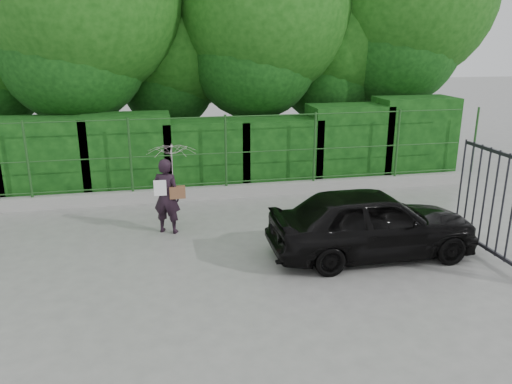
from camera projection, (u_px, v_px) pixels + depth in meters
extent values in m
plane|color=gray|center=(243.00, 278.00, 8.40)|extent=(80.00, 80.00, 0.00)
cube|color=#9E9E99|center=(211.00, 192.00, 12.56)|extent=(14.00, 0.25, 0.30)
cylinder|color=#1F4B1C|center=(27.00, 160.00, 11.44)|extent=(0.06, 0.06, 1.80)
cylinder|color=#1F4B1C|center=(130.00, 155.00, 11.89)|extent=(0.06, 0.06, 1.80)
cylinder|color=#1F4B1C|center=(226.00, 151.00, 12.33)|extent=(0.06, 0.06, 1.80)
cylinder|color=#1F4B1C|center=(315.00, 147.00, 12.78)|extent=(0.06, 0.06, 1.80)
cylinder|color=#1F4B1C|center=(397.00, 143.00, 13.22)|extent=(0.06, 0.06, 1.80)
cylinder|color=#1F4B1C|center=(475.00, 140.00, 13.67)|extent=(0.06, 0.06, 1.80)
cylinder|color=#1F4B1C|center=(211.00, 183.00, 12.49)|extent=(13.60, 0.03, 0.03)
cylinder|color=#1F4B1C|center=(210.00, 154.00, 12.27)|extent=(13.60, 0.03, 0.03)
cylinder|color=#1F4B1C|center=(209.00, 117.00, 12.00)|extent=(13.60, 0.03, 0.03)
cube|color=black|center=(46.00, 158.00, 12.47)|extent=(2.20, 1.20, 2.01)
cube|color=black|center=(128.00, 154.00, 12.86)|extent=(2.20, 1.20, 2.04)
cube|color=black|center=(206.00, 154.00, 13.28)|extent=(2.20, 1.20, 1.83)
cube|color=black|center=(278.00, 151.00, 13.67)|extent=(2.20, 1.20, 1.81)
cube|color=black|center=(347.00, 143.00, 14.01)|extent=(2.20, 1.20, 2.11)
cube|color=black|center=(413.00, 137.00, 14.37)|extent=(2.20, 1.20, 2.28)
cylinder|color=black|center=(3.00, 111.00, 14.26)|extent=(0.36, 0.36, 3.75)
cylinder|color=black|center=(90.00, 99.00, 13.89)|extent=(0.36, 0.36, 4.50)
cylinder|color=black|center=(179.00, 112.00, 15.77)|extent=(0.36, 0.36, 3.25)
sphere|color=#14470F|center=(176.00, 48.00, 15.20)|extent=(3.90, 3.90, 3.90)
cylinder|color=black|center=(263.00, 98.00, 15.18)|extent=(0.36, 0.36, 4.25)
sphere|color=#14470F|center=(263.00, 9.00, 14.42)|extent=(5.10, 5.10, 5.10)
cylinder|color=black|center=(332.00, 105.00, 16.43)|extent=(0.36, 0.36, 3.50)
sphere|color=#14470F|center=(335.00, 39.00, 15.81)|extent=(4.20, 4.20, 4.20)
cylinder|color=black|center=(395.00, 86.00, 16.26)|extent=(0.36, 0.36, 4.75)
cube|color=#24242A|center=(488.00, 249.00, 9.20)|extent=(0.05, 2.00, 0.06)
cube|color=#24242A|center=(502.00, 154.00, 8.67)|extent=(0.05, 2.00, 0.06)
cylinder|color=#24242A|center=(512.00, 211.00, 8.51)|extent=(0.04, 0.04, 1.90)
cylinder|color=#24242A|center=(502.00, 206.00, 8.75)|extent=(0.04, 0.04, 1.90)
cylinder|color=#24242A|center=(493.00, 202.00, 8.98)|extent=(0.04, 0.04, 1.90)
cylinder|color=#24242A|center=(484.00, 198.00, 9.22)|extent=(0.04, 0.04, 1.90)
cylinder|color=#24242A|center=(476.00, 194.00, 9.45)|extent=(0.04, 0.04, 1.90)
cylinder|color=#24242A|center=(468.00, 190.00, 9.68)|extent=(0.04, 0.04, 1.90)
cylinder|color=#24242A|center=(461.00, 186.00, 9.92)|extent=(0.04, 0.04, 1.90)
imported|color=black|center=(167.00, 196.00, 10.18)|extent=(0.68, 0.57, 1.57)
imported|color=silver|center=(172.00, 166.00, 10.08)|extent=(1.00, 1.02, 0.92)
cube|color=brown|center=(177.00, 192.00, 10.12)|extent=(0.32, 0.15, 0.24)
cube|color=white|center=(160.00, 188.00, 9.98)|extent=(0.25, 0.02, 0.32)
imported|color=black|center=(372.00, 222.00, 9.12)|extent=(3.80, 1.54, 1.29)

